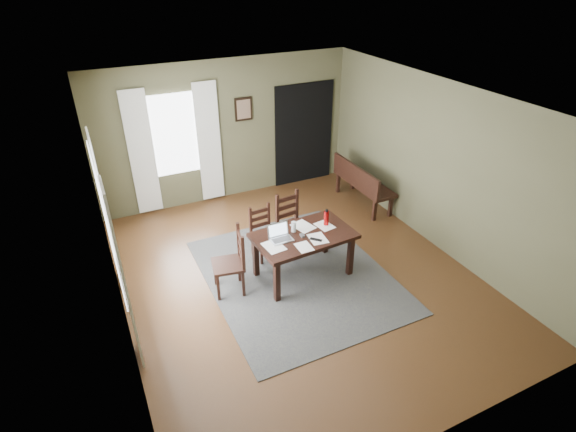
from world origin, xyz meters
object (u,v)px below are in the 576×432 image
bench (361,181)px  chair_back_right (292,224)px  laptop (280,235)px  chair_end (232,262)px  water_bottle (326,218)px  dining_table (303,239)px  chair_back_left (264,233)px

bench → chair_back_right: bearing=113.5°
laptop → chair_end: bearing=174.7°
chair_end → laptop: size_ratio=3.16×
chair_back_right → bench: (1.89, 0.82, 0.02)m
laptop → water_bottle: size_ratio=1.22×
dining_table → chair_end: size_ratio=1.49×
chair_back_right → water_bottle: size_ratio=3.80×
bench → laptop: bearing=121.7°
dining_table → water_bottle: water_bottle is taller
chair_end → bench: bearing=125.0°
chair_back_right → dining_table: bearing=-109.1°
chair_end → bench: size_ratio=0.67×
chair_end → bench: (3.13, 1.42, 0.01)m
chair_back_left → laptop: (-0.03, -0.68, 0.36)m
bench → water_bottle: (-1.62, -1.44, 0.35)m
dining_table → chair_end: bearing=170.3°
bench → water_bottle: size_ratio=5.73×
dining_table → chair_back_right: bearing=73.9°
chair_end → chair_back_right: size_ratio=1.01×
chair_end → water_bottle: size_ratio=3.84×
chair_end → bench: 3.44m
dining_table → water_bottle: (0.43, 0.09, 0.21)m
dining_table → chair_end: chair_end is taller
dining_table → water_bottle: 0.49m
chair_end → laptop: bearing=95.4°
chair_back_right → laptop: 0.89m
chair_back_right → bench: chair_back_right is taller
bench → water_bottle: 2.19m
chair_back_right → water_bottle: 0.77m
chair_end → laptop: (0.72, -0.07, 0.30)m
laptop → bench: bearing=31.7°
chair_back_left → chair_back_right: chair_back_right is taller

